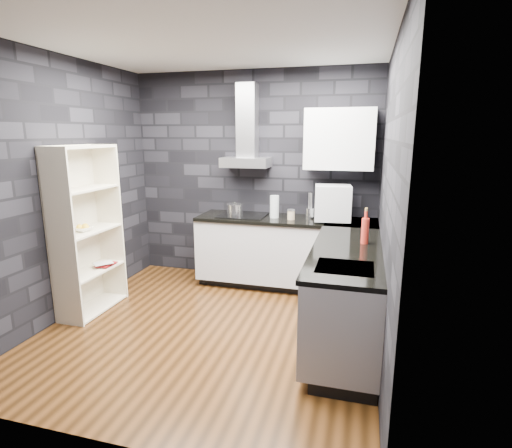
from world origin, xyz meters
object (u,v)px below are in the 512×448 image
at_px(fruit_bowl, 83,229).
at_px(bookshelf, 87,231).
at_px(storage_jar, 291,215).
at_px(appliance_garage, 333,203).
at_px(red_bottle, 365,231).
at_px(utensil_crock, 310,213).
at_px(glass_vase, 274,207).
at_px(pot, 235,210).

bearing_deg(fruit_bowl, bookshelf, 90.00).
bearing_deg(storage_jar, fruit_bowl, -148.94).
bearing_deg(bookshelf, appliance_garage, 12.49).
height_order(storage_jar, red_bottle, red_bottle).
bearing_deg(utensil_crock, glass_vase, -173.08).
xyz_separation_m(glass_vase, fruit_bowl, (-1.78, -1.26, -0.10)).
relative_size(appliance_garage, bookshelf, 0.23).
bearing_deg(bookshelf, fruit_bowl, -102.42).
bearing_deg(bookshelf, pot, 31.12).
xyz_separation_m(pot, appliance_garage, (1.22, -0.05, 0.15)).
relative_size(pot, glass_vase, 0.75).
distance_m(utensil_crock, red_bottle, 1.19).
distance_m(pot, fruit_bowl, 1.78).
bearing_deg(glass_vase, utensil_crock, 6.92).
bearing_deg(fruit_bowl, storage_jar, 31.06).
distance_m(glass_vase, fruit_bowl, 2.18).
bearing_deg(red_bottle, appliance_garage, 112.97).
bearing_deg(appliance_garage, storage_jar, 173.88).
bearing_deg(pot, utensil_crock, 3.29).
relative_size(pot, storage_jar, 1.91).
bearing_deg(appliance_garage, pot, 170.88).
height_order(pot, glass_vase, glass_vase).
xyz_separation_m(appliance_garage, red_bottle, (0.38, -0.89, -0.10)).
xyz_separation_m(storage_jar, bookshelf, (-2.00, -1.15, -0.05)).
xyz_separation_m(pot, red_bottle, (1.60, -0.94, 0.05)).
bearing_deg(pot, fruit_bowl, -135.17).
bearing_deg(appliance_garage, utensil_crock, 153.03).
bearing_deg(fruit_bowl, pot, 44.83).
bearing_deg(red_bottle, bookshelf, -174.72).
xyz_separation_m(appliance_garage, bookshelf, (-2.48, -1.15, -0.22)).
bearing_deg(pot, bookshelf, -136.46).
bearing_deg(bookshelf, utensil_crock, 17.23).
height_order(red_bottle, bookshelf, bookshelf).
relative_size(storage_jar, utensil_crock, 0.82).
distance_m(glass_vase, storage_jar, 0.24).
distance_m(utensil_crock, bookshelf, 2.54).
distance_m(storage_jar, bookshelf, 2.30).
xyz_separation_m(appliance_garage, fruit_bowl, (-2.48, -1.21, -0.19)).
height_order(glass_vase, fruit_bowl, glass_vase).
xyz_separation_m(bookshelf, fruit_bowl, (0.00, -0.06, 0.04)).
bearing_deg(pot, storage_jar, -4.22).
relative_size(utensil_crock, appliance_garage, 0.32).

